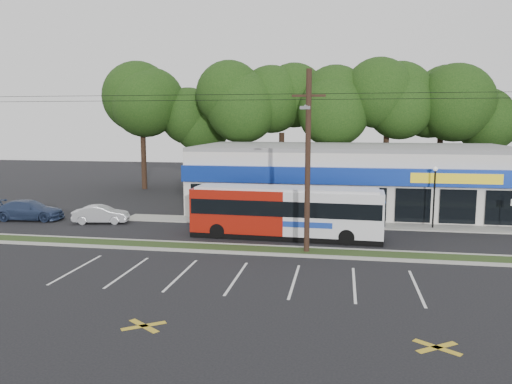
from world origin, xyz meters
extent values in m
plane|color=black|center=(0.00, 0.00, 0.00)|extent=(120.00, 120.00, 0.00)
cube|color=#233515|center=(0.00, 1.00, 0.06)|extent=(40.00, 1.60, 0.12)
cube|color=#9E9E93|center=(0.00, 0.15, 0.07)|extent=(40.00, 0.25, 0.14)
cube|color=#9E9E93|center=(0.00, 1.85, 0.07)|extent=(40.00, 0.25, 0.14)
cube|color=#9E9E93|center=(5.00, 9.00, 0.05)|extent=(32.00, 2.20, 0.10)
cube|color=silver|center=(5.50, 16.00, 2.50)|extent=(25.00, 12.00, 5.00)
cube|color=navy|center=(5.50, 9.75, 3.40)|extent=(25.00, 0.50, 1.20)
cube|color=black|center=(5.50, 9.94, 1.40)|extent=(24.00, 0.12, 2.40)
cube|color=gold|center=(12.50, 9.48, 3.40)|extent=(6.00, 0.06, 0.70)
cube|color=gray|center=(5.50, 16.00, 5.15)|extent=(25.00, 12.00, 0.30)
cylinder|color=black|center=(3.00, 1.00, 5.00)|extent=(0.30, 0.30, 10.00)
cube|color=black|center=(3.00, 1.00, 8.60)|extent=(1.80, 0.12, 0.12)
cylinder|color=#59595E|center=(3.00, -0.20, 8.00)|extent=(0.10, 2.40, 0.10)
cube|color=#59595E|center=(3.00, -1.50, 7.90)|extent=(0.50, 0.25, 0.15)
cylinder|color=black|center=(0.00, 1.00, 8.70)|extent=(50.00, 0.02, 0.02)
cylinder|color=black|center=(0.00, 1.00, 8.40)|extent=(50.00, 0.02, 0.02)
cylinder|color=black|center=(11.00, 8.80, 2.00)|extent=(0.12, 0.12, 4.00)
sphere|color=silver|center=(11.00, 8.80, 4.10)|extent=(0.30, 0.30, 0.30)
cylinder|color=black|center=(-16.00, 26.00, 2.86)|extent=(0.56, 0.56, 5.72)
sphere|color=black|center=(-16.00, 26.00, 8.45)|extent=(6.76, 6.76, 6.76)
cylinder|color=black|center=(-11.00, 26.00, 2.86)|extent=(0.56, 0.56, 5.72)
sphere|color=black|center=(-11.00, 26.00, 8.45)|extent=(6.76, 6.76, 6.76)
cylinder|color=black|center=(-6.00, 26.00, 2.86)|extent=(0.56, 0.56, 5.72)
sphere|color=black|center=(-6.00, 26.00, 8.45)|extent=(6.76, 6.76, 6.76)
cylinder|color=black|center=(-1.00, 26.00, 2.86)|extent=(0.56, 0.56, 5.72)
sphere|color=black|center=(-1.00, 26.00, 8.45)|extent=(6.76, 6.76, 6.76)
cylinder|color=black|center=(4.00, 26.00, 2.86)|extent=(0.56, 0.56, 5.72)
sphere|color=black|center=(4.00, 26.00, 8.45)|extent=(6.76, 6.76, 6.76)
cylinder|color=black|center=(9.00, 26.00, 2.86)|extent=(0.56, 0.56, 5.72)
sphere|color=black|center=(9.00, 26.00, 8.45)|extent=(6.76, 6.76, 6.76)
cylinder|color=black|center=(14.00, 26.00, 2.86)|extent=(0.56, 0.56, 5.72)
sphere|color=black|center=(14.00, 26.00, 8.45)|extent=(6.76, 6.76, 6.76)
cylinder|color=black|center=(19.00, 26.00, 2.86)|extent=(0.56, 0.56, 5.72)
sphere|color=black|center=(19.00, 26.00, 8.45)|extent=(6.76, 6.76, 6.76)
cube|color=maroon|center=(-1.51, 4.63, 1.70)|extent=(6.02, 2.72, 2.71)
cube|color=white|center=(4.41, 4.37, 1.70)|extent=(6.02, 2.72, 2.71)
cube|color=black|center=(1.45, 4.50, 0.19)|extent=(11.94, 2.92, 0.35)
cube|color=black|center=(1.45, 4.50, 2.02)|extent=(11.71, 3.02, 0.94)
cube|color=black|center=(7.40, 4.25, 1.88)|extent=(0.15, 2.10, 1.38)
cube|color=#193899|center=(2.88, 3.19, 1.14)|extent=(2.96, 0.16, 0.35)
cube|color=white|center=(1.45, 4.50, 3.11)|extent=(11.34, 2.69, 0.18)
cylinder|color=black|center=(-2.74, 3.56, 0.47)|extent=(0.96, 0.32, 0.95)
cylinder|color=black|center=(-2.64, 5.79, 0.47)|extent=(0.96, 0.32, 0.95)
cylinder|color=black|center=(5.19, 3.23, 0.47)|extent=(0.96, 0.32, 0.95)
cylinder|color=black|center=(5.28, 5.45, 0.47)|extent=(0.96, 0.32, 0.95)
imported|color=black|center=(4.00, 5.50, 0.82)|extent=(4.92, 2.25, 1.63)
imported|color=#AFB0B7|center=(-12.15, 6.77, 0.64)|extent=(4.08, 2.12, 1.28)
imported|color=navy|center=(-17.99, 7.00, 0.73)|extent=(5.24, 2.56, 1.47)
imported|color=beige|center=(3.53, 8.48, 0.91)|extent=(0.76, 0.61, 1.81)
imported|color=#BCB2A9|center=(3.10, 7.35, 0.79)|extent=(0.86, 0.72, 1.58)
camera|label=1|loc=(4.85, -26.00, 7.22)|focal=35.00mm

